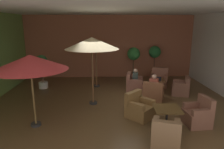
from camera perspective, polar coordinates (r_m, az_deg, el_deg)
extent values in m
cube|color=brown|center=(8.40, 0.11, -8.08)|extent=(9.99, 8.94, 0.02)
cube|color=#9F5A40|center=(12.29, -0.70, 7.68)|extent=(9.99, 0.08, 3.64)
cube|color=silver|center=(7.82, 0.13, 17.81)|extent=(9.99, 8.94, 0.06)
cylinder|color=black|center=(9.92, 12.31, -4.81)|extent=(0.39, 0.39, 0.02)
cylinder|color=black|center=(9.84, 12.39, -3.26)|extent=(0.07, 0.07, 0.59)
cube|color=brown|center=(9.75, 12.48, -1.51)|extent=(0.74, 0.74, 0.03)
cube|color=brown|center=(9.87, 18.32, -4.11)|extent=(0.92, 0.94, 0.41)
cube|color=brown|center=(9.78, 20.16, -1.87)|extent=(0.38, 0.77, 0.43)
cube|color=brown|center=(9.50, 18.30, -2.83)|extent=(0.59, 0.32, 0.22)
cube|color=brown|center=(10.07, 18.15, -1.89)|extent=(0.59, 0.32, 0.22)
cube|color=brown|center=(10.84, 12.93, -2.08)|extent=(1.02, 1.00, 0.45)
cube|color=brown|center=(11.01, 13.21, 0.67)|extent=(0.82, 0.44, 0.48)
cube|color=brown|center=(10.69, 14.78, -0.63)|extent=(0.34, 0.61, 0.18)
cube|color=brown|center=(10.75, 11.23, -0.36)|extent=(0.34, 0.61, 0.18)
cube|color=#8F5646|center=(9.84, 6.40, -3.40)|extent=(0.92, 0.95, 0.46)
cube|color=#8F5646|center=(9.74, 4.69, -0.87)|extent=(0.33, 0.83, 0.42)
cube|color=#8F5646|center=(10.07, 6.79, -1.05)|extent=(0.63, 0.27, 0.21)
cube|color=#8F5646|center=(9.43, 6.61, -2.05)|extent=(0.63, 0.27, 0.21)
cube|color=brown|center=(8.89, 11.41, -5.54)|extent=(1.00, 0.96, 0.44)
cube|color=brown|center=(8.50, 11.24, -3.46)|extent=(0.79, 0.45, 0.40)
cube|color=brown|center=(8.88, 9.53, -3.37)|extent=(0.36, 0.57, 0.18)
cube|color=brown|center=(8.80, 13.58, -3.74)|extent=(0.36, 0.57, 0.18)
cylinder|color=black|center=(6.83, 14.75, -13.72)|extent=(0.33, 0.33, 0.02)
cylinder|color=black|center=(6.71, 14.89, -11.58)|extent=(0.07, 0.07, 0.59)
cube|color=brown|center=(6.59, 15.06, -9.14)|extent=(0.83, 0.83, 0.03)
cube|color=brown|center=(5.87, 14.64, -16.28)|extent=(0.92, 0.97, 0.43)
cube|color=brown|center=(5.41, 14.82, -14.23)|extent=(0.73, 0.38, 0.36)
cube|color=brown|center=(5.77, 11.98, -13.17)|extent=(0.33, 0.64, 0.20)
cube|color=brown|center=(5.77, 17.71, -13.52)|extent=(0.33, 0.64, 0.20)
cube|color=brown|center=(7.15, 22.31, -11.14)|extent=(0.78, 0.81, 0.45)
cube|color=brown|center=(7.12, 24.61, -7.45)|extent=(0.23, 0.76, 0.47)
cube|color=brown|center=(6.77, 23.51, -9.66)|extent=(0.57, 0.20, 0.20)
cube|color=brown|center=(7.25, 21.11, -7.89)|extent=(0.57, 0.20, 0.20)
cube|color=brown|center=(7.19, 7.82, -10.15)|extent=(1.11, 1.11, 0.43)
cube|color=brown|center=(7.20, 5.90, -6.35)|extent=(0.67, 0.68, 0.44)
cube|color=brown|center=(7.29, 9.58, -7.24)|extent=(0.55, 0.55, 0.19)
cube|color=brown|center=(6.81, 6.71, -8.67)|extent=(0.55, 0.55, 0.19)
cylinder|color=#2D2D2D|center=(8.41, -5.23, -7.76)|extent=(0.32, 0.32, 0.08)
cylinder|color=brown|center=(8.03, -5.42, 0.61)|extent=(0.06, 0.06, 2.59)
cone|color=beige|center=(7.86, -5.60, 8.64)|extent=(2.06, 2.06, 0.44)
cylinder|color=#2D2D2D|center=(10.64, -4.26, -3.10)|extent=(0.32, 0.32, 0.08)
cylinder|color=brown|center=(10.38, -4.37, 2.66)|extent=(0.06, 0.06, 2.25)
cone|color=beige|center=(10.24, -4.47, 8.22)|extent=(2.02, 2.02, 0.33)
cylinder|color=#2D2D2D|center=(7.10, -20.29, -12.80)|extent=(0.32, 0.32, 0.08)
cylinder|color=brown|center=(6.71, -21.04, -4.64)|extent=(0.06, 0.06, 2.20)
cone|color=#CA393A|center=(6.50, -21.73, 3.18)|extent=(2.21, 2.21, 0.44)
cylinder|color=silver|center=(10.88, -18.48, -2.76)|extent=(0.45, 0.45, 0.32)
cylinder|color=brown|center=(10.74, -18.71, 0.13)|extent=(0.06, 0.06, 0.81)
sphere|color=#285F30|center=(10.61, -18.97, 3.56)|extent=(0.58, 0.58, 0.58)
cylinder|color=#A9604C|center=(12.01, 5.86, -0.63)|extent=(0.35, 0.35, 0.30)
cylinder|color=brown|center=(11.87, 5.93, 2.15)|extent=(0.06, 0.06, 0.88)
sphere|color=#2C7334|center=(11.75, 6.02, 5.73)|extent=(0.72, 0.72, 0.72)
cylinder|color=#A96C45|center=(12.48, 11.47, 0.05)|extent=(0.33, 0.33, 0.45)
cylinder|color=brown|center=(12.35, 11.61, 2.91)|extent=(0.06, 0.06, 0.82)
sphere|color=#246832|center=(12.24, 11.77, 6.14)|extent=(0.69, 0.69, 0.69)
cube|color=#333F38|center=(9.72, 6.47, -0.80)|extent=(0.31, 0.38, 0.47)
sphere|color=tan|center=(9.64, 6.52, 1.03)|extent=(0.19, 0.19, 0.19)
cube|color=#AC503D|center=(8.75, 11.55, -2.70)|extent=(0.43, 0.38, 0.48)
sphere|color=tan|center=(8.67, 11.65, -0.61)|extent=(0.20, 0.20, 0.20)
cylinder|color=silver|center=(9.66, 12.74, -1.23)|extent=(0.08, 0.08, 0.11)
cube|color=#9EA0A5|center=(9.64, 12.48, -1.55)|extent=(0.34, 0.27, 0.01)
cube|color=black|center=(9.51, 12.56, -1.14)|extent=(0.31, 0.06, 0.19)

